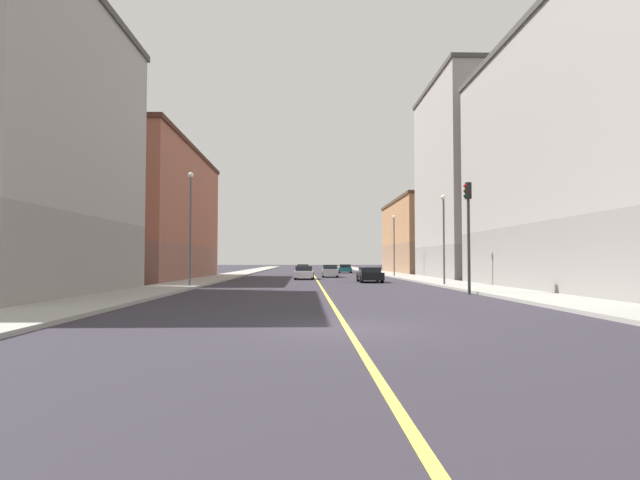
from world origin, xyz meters
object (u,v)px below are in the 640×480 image
object	(u,v)px
building_right_midblock	(150,214)
street_lamp_left_near	(444,229)
street_lamp_left_far	(394,239)
car_teal	(345,269)
building_left_near	(595,156)
building_left_mid	(474,180)
car_white	(304,273)
building_left_far	(424,237)
traffic_light_left_near	(468,222)
car_silver	(330,271)
building_right_corner	(8,143)
car_red	(303,269)
street_lamp_right_near	(190,217)
car_black	(370,275)

from	to	relation	value
building_right_midblock	street_lamp_left_near	world-z (taller)	building_right_midblock
street_lamp_left_far	car_teal	bearing A→B (deg)	101.97
building_left_near	building_left_mid	world-z (taller)	building_left_mid
building_left_near	car_teal	distance (m)	46.98
building_right_midblock	street_lamp_left_far	world-z (taller)	building_right_midblock
street_lamp_left_near	car_white	size ratio (longest dim) A/B	1.41
building_left_mid	building_left_far	size ratio (longest dim) A/B	0.90
traffic_light_left_near	car_silver	distance (m)	29.44
building_left_near	building_right_corner	size ratio (longest dim) A/B	1.43
traffic_light_left_near	car_teal	bearing A→B (deg)	93.56
car_red	car_silver	world-z (taller)	car_silver
car_red	car_white	bearing A→B (deg)	-89.45
street_lamp_left_near	street_lamp_left_far	distance (m)	20.20
car_white	building_left_near	bearing A→B (deg)	-48.58
car_white	building_left_mid	bearing A→B (deg)	6.00
building_left_near	building_right_midblock	xyz separation A→B (m)	(-32.71, 20.37, -1.71)
street_lamp_left_near	building_right_midblock	bearing A→B (deg)	150.22
street_lamp_left_far	car_red	bearing A→B (deg)	125.87
car_silver	car_red	bearing A→B (deg)	102.05
car_red	building_right_corner	bearing A→B (deg)	-108.83
building_right_midblock	street_lamp_left_far	xyz separation A→B (m)	(25.13, 5.82, -2.19)
building_left_near	car_white	bearing A→B (deg)	131.42
building_right_corner	car_silver	bearing A→B (deg)	58.75
car_red	car_white	size ratio (longest dim) A/B	0.97
building_right_midblock	street_lamp_right_near	xyz separation A→B (m)	(7.57, -16.20, -1.72)
car_black	building_right_midblock	bearing A→B (deg)	160.26
building_left_near	building_left_mid	bearing A→B (deg)	90.00
street_lamp_left_near	car_white	world-z (taller)	street_lamp_left_near
building_left_near	street_lamp_right_near	distance (m)	25.71
building_left_mid	street_lamp_right_near	size ratio (longest dim) A/B	2.65
building_left_near	car_red	xyz separation A→B (m)	(-17.74, 40.25, -7.50)
street_lamp_right_near	car_red	bearing A→B (deg)	78.41
car_red	building_left_mid	bearing A→B (deg)	-46.24
street_lamp_right_near	street_lamp_left_far	distance (m)	28.17
building_left_mid	car_silver	size ratio (longest dim) A/B	4.81
car_red	car_black	bearing A→B (deg)	-78.14
traffic_light_left_near	car_white	bearing A→B (deg)	111.73
building_left_far	car_teal	distance (m)	12.50
car_teal	building_left_far	bearing A→B (deg)	-5.26
street_lamp_left_near	street_lamp_left_far	world-z (taller)	street_lamp_left_far
building_left_near	street_lamp_right_near	world-z (taller)	building_left_near
building_right_midblock	car_silver	bearing A→B (deg)	17.44
traffic_light_left_near	street_lamp_right_near	distance (m)	17.89
building_left_far	street_lamp_right_near	bearing A→B (deg)	-122.35
car_teal	car_silver	size ratio (longest dim) A/B	0.96
building_right_midblock	car_silver	xyz separation A→B (m)	(18.01, 5.66, -5.77)
street_lamp_right_near	car_white	size ratio (longest dim) A/B	1.67
car_white	car_silver	size ratio (longest dim) A/B	1.08
building_right_midblock	car_black	world-z (taller)	building_right_midblock
street_lamp_left_near	car_silver	bearing A→B (deg)	109.58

